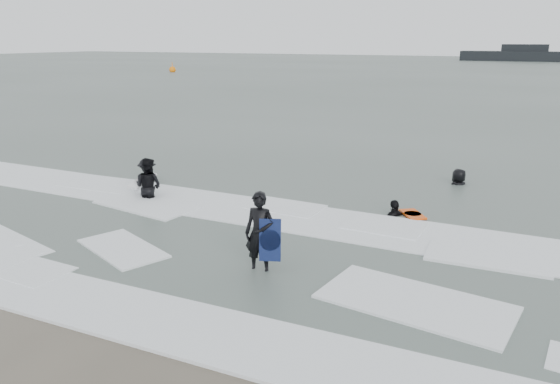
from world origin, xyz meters
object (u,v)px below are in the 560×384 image
at_px(surfer_centre, 260,272).
at_px(vessel_horizon, 524,55).
at_px(buoy, 172,70).
at_px(surfer_right_near, 395,217).
at_px(surfer_right_far, 458,186).
at_px(surfer_wading, 149,199).
at_px(surfer_breaker, 148,184).

bearing_deg(surfer_centre, vessel_horizon, 86.07).
relative_size(surfer_centre, buoy, 1.17).
height_order(surfer_right_near, surfer_right_far, surfer_right_far).
bearing_deg(surfer_right_near, buoy, -98.87).
relative_size(surfer_wading, surfer_breaker, 1.08).
relative_size(surfer_centre, vessel_horizon, 0.07).
distance_m(surfer_wading, surfer_right_far, 10.95).
bearing_deg(surfer_right_near, surfer_breaker, -49.47).
xyz_separation_m(surfer_wading, buoy, (-41.21, 56.78, 0.42)).
height_order(surfer_centre, surfer_wading, surfer_wading).
xyz_separation_m(surfer_wading, vessel_horizon, (5.83, 124.98, 1.39)).
height_order(surfer_wading, surfer_breaker, surfer_wading).
distance_m(surfer_centre, surfer_right_near, 5.58).
relative_size(buoy, vessel_horizon, 0.06).
bearing_deg(surfer_breaker, surfer_centre, -36.67).
relative_size(surfer_right_near, buoy, 1.02).
height_order(surfer_wading, buoy, buoy).
height_order(surfer_breaker, vessel_horizon, vessel_horizon).
distance_m(surfer_wading, buoy, 70.16).
height_order(surfer_right_far, buoy, buoy).
bearing_deg(surfer_right_near, vessel_horizon, -139.61).
bearing_deg(buoy, surfer_right_far, -45.19).
bearing_deg(buoy, surfer_breaker, -54.15).
relative_size(surfer_centre, surfer_right_near, 1.15).
xyz_separation_m(surfer_centre, vessel_horizon, (-0.24, 128.59, 1.39)).
xyz_separation_m(surfer_breaker, buoy, (-39.92, 55.26, 0.42)).
distance_m(surfer_right_far, buoy, 71.22).
height_order(surfer_breaker, buoy, buoy).
distance_m(buoy, vessel_horizon, 82.85).
xyz_separation_m(surfer_wading, surfer_breaker, (-1.29, 1.53, 0.00)).
bearing_deg(vessel_horizon, surfer_centre, -89.89).
bearing_deg(buoy, vessel_horizon, 55.41).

